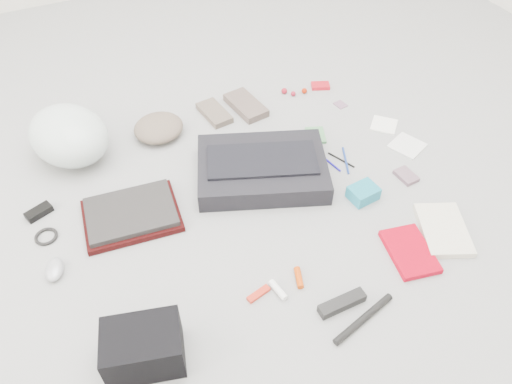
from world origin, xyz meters
name	(u,v)px	position (x,y,z in m)	size (l,w,h in m)	color
ground_plane	(256,201)	(0.00, 0.00, 0.00)	(4.00, 4.00, 0.00)	gray
messenger_bag	(262,169)	(0.08, 0.11, 0.04)	(0.50, 0.35, 0.08)	black
bag_flap	(262,160)	(0.08, 0.11, 0.09)	(0.42, 0.19, 0.01)	black
laptop_sleeve	(132,216)	(-0.44, 0.12, 0.01)	(0.34, 0.25, 0.02)	black
laptop	(131,212)	(-0.44, 0.12, 0.03)	(0.31, 0.23, 0.02)	black
bike_helmet	(69,135)	(-0.56, 0.55, 0.11)	(0.29, 0.36, 0.21)	white
beanie	(159,128)	(-0.21, 0.53, 0.04)	(0.21, 0.20, 0.07)	#715F51
mitten_left	(214,113)	(0.06, 0.56, 0.01)	(0.09, 0.18, 0.03)	#6A5C50
mitten_right	(246,105)	(0.21, 0.54, 0.02)	(0.11, 0.22, 0.03)	#66554D
power_brick	(39,212)	(-0.75, 0.28, 0.01)	(0.10, 0.04, 0.03)	black
cable_coil	(46,236)	(-0.74, 0.16, 0.01)	(0.08, 0.08, 0.01)	black
mouse	(54,269)	(-0.74, -0.01, 0.02)	(0.06, 0.10, 0.04)	#A3A4AD
camera_bag	(143,348)	(-0.55, -0.43, 0.07)	(0.22, 0.15, 0.14)	black
multitool	(258,294)	(-0.17, -0.37, 0.01)	(0.08, 0.02, 0.01)	red
toiletry_tube_white	(278,290)	(-0.11, -0.39, 0.01)	(0.02, 0.02, 0.08)	white
toiletry_tube_orange	(299,278)	(-0.02, -0.38, 0.01)	(0.02, 0.02, 0.08)	#C73F06
u_lock	(342,303)	(0.05, -0.52, 0.02)	(0.16, 0.04, 0.03)	black
bike_pump	(363,319)	(0.08, -0.59, 0.01)	(0.02, 0.02, 0.25)	black
book_red	(410,252)	(0.37, -0.45, 0.01)	(0.14, 0.21, 0.02)	#C10017
book_white	(443,230)	(0.54, -0.42, 0.01)	(0.16, 0.24, 0.02)	beige
notepad	(316,135)	(0.39, 0.23, 0.01)	(0.08, 0.10, 0.01)	#4C8952
pen_blue	(328,161)	(0.36, 0.07, 0.00)	(0.01, 0.01, 0.14)	#1910A4
pen_black	(341,160)	(0.41, 0.05, 0.00)	(0.01, 0.01, 0.13)	black
pen_navy	(346,160)	(0.43, 0.04, 0.00)	(0.01, 0.01, 0.16)	navy
accordion_wallet	(363,193)	(0.37, -0.16, 0.03)	(0.10, 0.08, 0.05)	teal
card_deck	(406,176)	(0.59, -0.14, 0.01)	(0.06, 0.09, 0.02)	slate
napkin_top	(384,125)	(0.71, 0.17, 0.00)	(0.11, 0.11, 0.01)	white
napkin_bottom	(407,146)	(0.71, 0.01, 0.00)	(0.12, 0.12, 0.01)	silver
lollipop_a	(284,91)	(0.42, 0.57, 0.01)	(0.03, 0.03, 0.03)	maroon
lollipop_b	(293,94)	(0.45, 0.54, 0.01)	(0.02, 0.02, 0.02)	maroon
lollipop_c	(304,91)	(0.51, 0.53, 0.01)	(0.03, 0.03, 0.03)	#AF2005
altoids_tin	(320,86)	(0.60, 0.54, 0.01)	(0.09, 0.05, 0.02)	red
stamp_sheet	(340,105)	(0.61, 0.38, 0.00)	(0.05, 0.06, 0.00)	gray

